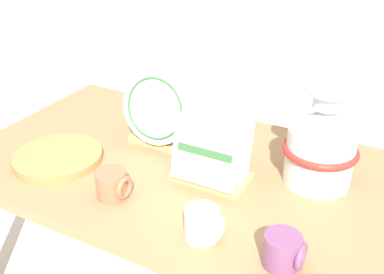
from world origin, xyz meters
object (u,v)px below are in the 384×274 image
dish_rack_round_plates (162,112)px  wicker_charger_stack (58,157)px  mug_plum_glaze (284,251)px  mug_terracotta_glaze (113,185)px  mug_cream_glaze (204,224)px  ceramic_vase (321,144)px  dish_rack_square_plates (213,158)px

dish_rack_round_plates → wicker_charger_stack: size_ratio=0.95×
mug_plum_glaze → wicker_charger_stack: bearing=172.3°
mug_terracotta_glaze → mug_cream_glaze: bearing=-6.3°
mug_cream_glaze → ceramic_vase: bearing=64.3°
dish_rack_round_plates → dish_rack_square_plates: (0.25, -0.13, -0.04)m
dish_rack_round_plates → mug_plum_glaze: 0.67m
ceramic_vase → mug_plum_glaze: 0.40m
dish_rack_square_plates → mug_cream_glaze: (0.09, -0.24, -0.04)m
ceramic_vase → dish_rack_square_plates: 0.32m
wicker_charger_stack → dish_rack_square_plates: bearing=15.4°
wicker_charger_stack → mug_terracotta_glaze: bearing=-14.9°
ceramic_vase → mug_terracotta_glaze: ceramic_vase is taller
wicker_charger_stack → dish_rack_round_plates: bearing=48.4°
dish_rack_square_plates → ceramic_vase: bearing=27.4°
mug_cream_glaze → mug_plum_glaze: size_ratio=1.00×
ceramic_vase → mug_plum_glaze: bearing=-87.0°
ceramic_vase → mug_cream_glaze: (-0.19, -0.39, -0.09)m
dish_rack_square_plates → wicker_charger_stack: (-0.49, -0.14, -0.06)m
wicker_charger_stack → mug_plum_glaze: mug_plum_glaze is taller
mug_cream_glaze → mug_plum_glaze: (0.21, 0.00, 0.00)m
ceramic_vase → wicker_charger_stack: 0.83m
dish_rack_round_plates → mug_cream_glaze: bearing=-47.3°
dish_rack_round_plates → mug_terracotta_glaze: bearing=-83.2°
wicker_charger_stack → mug_cream_glaze: mug_cream_glaze is taller
mug_terracotta_glaze → mug_cream_glaze: same height
ceramic_vase → mug_cream_glaze: 0.44m
mug_terracotta_glaze → dish_rack_square_plates: bearing=44.5°
dish_rack_square_plates → mug_plum_glaze: size_ratio=2.33×
mug_terracotta_glaze → mug_plum_glaze: 0.51m
dish_rack_round_plates → wicker_charger_stack: 0.37m
mug_terracotta_glaze → mug_cream_glaze: 0.31m
mug_terracotta_glaze → wicker_charger_stack: bearing=165.1°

